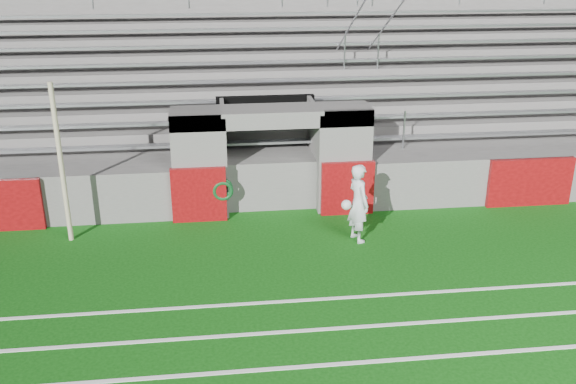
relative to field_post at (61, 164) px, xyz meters
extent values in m
plane|color=#0C450B|center=(4.70, -2.24, -1.80)|extent=(90.00, 90.00, 0.00)
cylinder|color=#BCAF8C|center=(0.00, 0.00, 0.00)|extent=(0.11, 0.11, 3.60)
cube|color=white|center=(4.70, -5.24, -1.79)|extent=(28.00, 0.09, 0.01)
cube|color=white|center=(4.70, -4.24, -1.79)|extent=(28.00, 0.09, 0.01)
cube|color=white|center=(4.70, -3.24, -1.79)|extent=(28.00, 0.09, 0.01)
cube|color=#5B5956|center=(12.40, 0.94, -1.18)|extent=(10.60, 0.35, 1.25)
cube|color=#5B5956|center=(2.90, 1.26, -0.50)|extent=(1.20, 1.00, 2.60)
cube|color=#5B5956|center=(6.50, 1.26, -0.50)|extent=(1.20, 1.00, 2.60)
cube|color=black|center=(4.70, 2.96, -0.55)|extent=(2.60, 0.20, 2.50)
cube|color=#5B5956|center=(3.55, 1.86, -0.55)|extent=(0.10, 2.20, 2.50)
cube|color=#5B5956|center=(5.85, 1.86, -0.55)|extent=(0.10, 2.20, 2.50)
cube|color=#5B5956|center=(4.70, 1.26, 0.60)|extent=(4.80, 1.00, 0.40)
cube|color=#5B5956|center=(4.70, 5.11, -0.65)|extent=(26.00, 8.00, 0.20)
cube|color=#5B5956|center=(4.70, 5.11, -1.28)|extent=(26.00, 8.00, 1.05)
cube|color=#61080A|center=(2.90, 0.71, -1.13)|extent=(1.30, 0.15, 1.35)
cube|color=#61080A|center=(6.50, 0.71, -1.13)|extent=(1.30, 0.15, 1.35)
cube|color=#61080A|center=(11.20, 0.71, -1.18)|extent=(2.20, 0.15, 1.25)
cube|color=#96999E|center=(4.70, 2.19, -0.33)|extent=(23.00, 0.28, 0.06)
cube|color=#5B5956|center=(4.70, 3.04, -0.36)|extent=(24.00, 0.75, 0.38)
cube|color=#96999E|center=(4.70, 2.94, 0.05)|extent=(23.00, 0.28, 0.06)
cube|color=#5B5956|center=(4.70, 3.79, -0.17)|extent=(24.00, 0.75, 0.76)
cube|color=#96999E|center=(4.70, 3.69, 0.43)|extent=(23.00, 0.28, 0.06)
cube|color=#5B5956|center=(4.70, 4.54, 0.02)|extent=(24.00, 0.75, 1.14)
cube|color=#96999E|center=(4.70, 4.44, 0.81)|extent=(23.00, 0.28, 0.06)
cube|color=#5B5956|center=(4.70, 5.29, 0.21)|extent=(24.00, 0.75, 1.52)
cube|color=#96999E|center=(4.70, 5.19, 1.19)|extent=(23.00, 0.28, 0.06)
cube|color=#5B5956|center=(4.70, 6.04, 0.40)|extent=(24.00, 0.75, 1.90)
cube|color=#96999E|center=(4.70, 5.94, 1.57)|extent=(23.00, 0.28, 0.06)
cube|color=#5B5956|center=(4.70, 6.79, 0.59)|extent=(24.00, 0.75, 2.28)
cube|color=#96999E|center=(4.70, 6.69, 1.95)|extent=(23.00, 0.28, 0.06)
cube|color=#5B5956|center=(4.70, 7.54, 0.78)|extent=(24.00, 0.75, 2.66)
cube|color=#96999E|center=(4.70, 7.44, 2.33)|extent=(23.00, 0.28, 0.06)
cube|color=#5B5956|center=(4.70, 8.21, 0.84)|extent=(26.00, 0.60, 5.29)
cylinder|color=#A5A8AD|center=(7.20, 1.91, -0.05)|extent=(0.05, 0.05, 1.00)
cylinder|color=#A5A8AD|center=(7.20, 4.91, 1.47)|extent=(0.05, 0.05, 1.00)
cylinder|color=#A5A8AD|center=(7.20, 4.91, 1.97)|extent=(0.05, 6.02, 3.08)
cylinder|color=#A5A8AD|center=(8.20, 1.91, -0.05)|extent=(0.05, 0.05, 1.00)
cylinder|color=#A5A8AD|center=(8.20, 4.91, 1.47)|extent=(0.05, 0.05, 1.00)
cylinder|color=#A5A8AD|center=(8.20, 4.91, 1.97)|extent=(0.05, 6.02, 3.08)
imported|color=silver|center=(6.43, -0.77, -0.90)|extent=(0.61, 0.76, 1.80)
sphere|color=white|center=(6.14, -0.86, -0.90)|extent=(0.23, 0.23, 0.23)
torus|color=#0C3E1A|center=(3.47, 0.71, -0.98)|extent=(0.49, 0.09, 0.49)
torus|color=#0C401A|center=(3.47, 0.66, -1.04)|extent=(0.50, 0.10, 0.50)
camera|label=1|loc=(3.32, -13.61, 4.53)|focal=40.00mm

